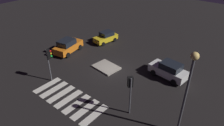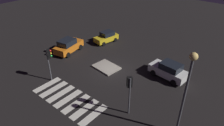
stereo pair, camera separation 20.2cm
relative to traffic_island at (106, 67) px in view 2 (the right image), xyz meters
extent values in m
plane|color=black|center=(0.89, 0.02, -0.09)|extent=(80.00, 80.00, 0.00)
cube|color=gray|center=(0.00, 0.00, 0.00)|extent=(3.23, 2.56, 0.18)
cube|color=gold|center=(-4.88, 5.53, 0.55)|extent=(2.14, 3.89, 0.76)
cube|color=black|center=(-4.85, 5.75, 1.23)|extent=(1.71, 2.09, 0.61)
cylinder|color=black|center=(-4.29, 4.28, 0.21)|extent=(0.31, 0.62, 0.59)
cylinder|color=black|center=(-5.83, 4.52, 0.21)|extent=(0.31, 0.62, 0.59)
cylinder|color=black|center=(-3.94, 6.53, 0.21)|extent=(0.31, 0.62, 0.59)
cylinder|color=black|center=(-5.47, 6.78, 0.21)|extent=(0.31, 0.62, 0.59)
sphere|color=#F2EABF|center=(-4.73, 3.67, 0.55)|extent=(0.20, 0.20, 0.20)
sphere|color=#F2EABF|center=(-5.59, 3.81, 0.55)|extent=(0.20, 0.20, 0.20)
cube|color=silver|center=(6.59, 2.97, 0.64)|extent=(4.40, 2.25, 0.87)
cube|color=black|center=(6.84, 2.94, 1.43)|extent=(2.33, 1.87, 0.70)
cylinder|color=black|center=(5.19, 2.22, 0.25)|extent=(0.70, 0.32, 0.68)
cylinder|color=black|center=(5.38, 3.99, 0.25)|extent=(0.70, 0.32, 0.68)
cylinder|color=black|center=(7.80, 1.95, 0.25)|extent=(0.70, 0.32, 0.68)
cylinder|color=black|center=(7.99, 3.72, 0.25)|extent=(0.70, 0.32, 0.68)
sphere|color=#F2EABF|center=(4.47, 2.69, 0.64)|extent=(0.23, 0.23, 0.23)
sphere|color=#F2EABF|center=(4.58, 3.69, 0.64)|extent=(0.23, 0.23, 0.23)
cube|color=orange|center=(-6.74, -0.14, 0.65)|extent=(2.59, 4.56, 0.88)
cube|color=black|center=(-6.69, -0.40, 1.45)|extent=(2.05, 2.47, 0.71)
cylinder|color=black|center=(-7.87, 1.00, 0.26)|extent=(0.37, 0.73, 0.69)
cylinder|color=black|center=(-6.09, 1.33, 0.26)|extent=(0.37, 0.73, 0.69)
cylinder|color=black|center=(-7.39, -1.62, 0.26)|extent=(0.37, 0.73, 0.69)
cylinder|color=black|center=(-5.61, -1.29, 0.26)|extent=(0.37, 0.73, 0.69)
sphere|color=#F2EABF|center=(-7.61, 1.84, 0.65)|extent=(0.23, 0.23, 0.23)
sphere|color=#F2EABF|center=(-6.62, 2.02, 0.65)|extent=(0.23, 0.23, 0.23)
cylinder|color=#47474C|center=(-2.93, -5.83, 1.81)|extent=(0.14, 0.14, 3.79)
cube|color=black|center=(-2.83, -5.68, 3.22)|extent=(0.54, 0.51, 0.96)
sphere|color=red|center=(-2.72, -5.52, 3.52)|extent=(0.22, 0.22, 0.22)
sphere|color=orange|center=(-2.72, -5.52, 3.22)|extent=(0.22, 0.22, 0.22)
sphere|color=green|center=(-2.72, -5.52, 2.92)|extent=(0.22, 0.22, 0.22)
cylinder|color=#47474C|center=(6.56, -4.45, 1.81)|extent=(0.14, 0.14, 3.80)
cube|color=black|center=(6.42, -4.34, 3.23)|extent=(0.52, 0.54, 0.96)
sphere|color=red|center=(6.26, -4.21, 3.53)|extent=(0.22, 0.22, 0.22)
sphere|color=orange|center=(6.26, -4.21, 3.23)|extent=(0.22, 0.22, 0.22)
sphere|color=green|center=(6.26, -4.21, 2.93)|extent=(0.22, 0.22, 0.22)
cylinder|color=#47474C|center=(10.76, -3.72, 3.32)|extent=(0.18, 0.18, 6.82)
sphere|color=#F9D172|center=(10.76, -3.72, 6.91)|extent=(0.56, 0.56, 0.56)
cube|color=silver|center=(-2.56, -6.67, -0.08)|extent=(0.70, 3.20, 0.02)
cube|color=silver|center=(-1.41, -6.67, -0.08)|extent=(0.70, 3.20, 0.02)
cube|color=silver|center=(-0.26, -6.67, -0.08)|extent=(0.70, 3.20, 0.02)
cube|color=silver|center=(0.89, -6.67, -0.08)|extent=(0.70, 3.20, 0.02)
cube|color=silver|center=(2.04, -6.67, -0.08)|extent=(0.70, 3.20, 0.02)
cube|color=silver|center=(3.19, -6.67, -0.08)|extent=(0.70, 3.20, 0.02)
cube|color=silver|center=(4.34, -6.67, -0.08)|extent=(0.70, 3.20, 0.02)
camera|label=1|loc=(13.89, -15.81, 13.20)|focal=32.79mm
camera|label=2|loc=(14.04, -15.68, 13.20)|focal=32.79mm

